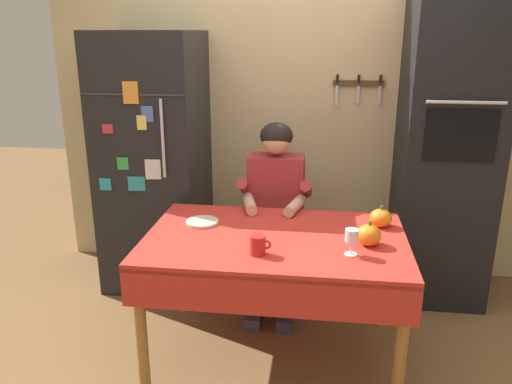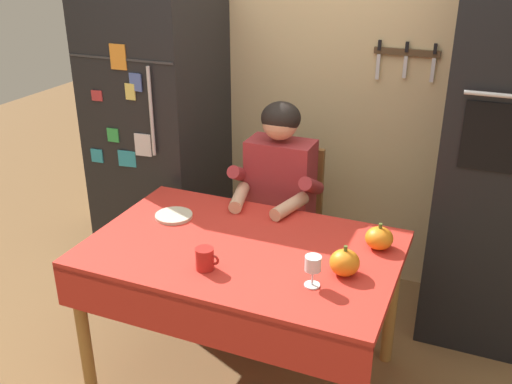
% 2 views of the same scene
% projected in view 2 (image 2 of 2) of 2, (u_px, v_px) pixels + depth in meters
% --- Properties ---
extents(back_wall_assembly, '(3.70, 0.13, 2.60)m').
position_uv_depth(back_wall_assembly, '(334.00, 70.00, 3.43)').
color(back_wall_assembly, '#D1B784').
rests_on(back_wall_assembly, ground).
extents(refrigerator, '(0.68, 0.71, 1.80)m').
position_uv_depth(refrigerator, '(160.00, 133.00, 3.61)').
color(refrigerator, black).
rests_on(refrigerator, ground).
extents(wall_oven, '(0.60, 0.64, 2.10)m').
position_uv_depth(wall_oven, '(506.00, 150.00, 2.88)').
color(wall_oven, black).
rests_on(wall_oven, ground).
extents(dining_table, '(1.40, 0.90, 0.74)m').
position_uv_depth(dining_table, '(240.00, 264.00, 2.63)').
color(dining_table, '#9E6B33').
rests_on(dining_table, ground).
extents(chair_behind_person, '(0.40, 0.40, 0.93)m').
position_uv_depth(chair_behind_person, '(287.00, 219.00, 3.38)').
color(chair_behind_person, brown).
rests_on(chair_behind_person, ground).
extents(seated_person, '(0.47, 0.55, 1.25)m').
position_uv_depth(seated_person, '(276.00, 196.00, 3.13)').
color(seated_person, '#38384C').
rests_on(seated_person, ground).
extents(coffee_mug, '(0.11, 0.08, 0.10)m').
position_uv_depth(coffee_mug, '(205.00, 259.00, 2.42)').
color(coffee_mug, '#B2231E').
rests_on(coffee_mug, dining_table).
extents(wine_glass, '(0.07, 0.07, 0.13)m').
position_uv_depth(wine_glass, '(313.00, 265.00, 2.28)').
color(wine_glass, white).
rests_on(wine_glass, dining_table).
extents(pumpkin_large, '(0.13, 0.13, 0.13)m').
position_uv_depth(pumpkin_large, '(345.00, 262.00, 2.38)').
color(pumpkin_large, orange).
rests_on(pumpkin_large, dining_table).
extents(pumpkin_medium, '(0.13, 0.13, 0.12)m').
position_uv_depth(pumpkin_medium, '(379.00, 238.00, 2.58)').
color(pumpkin_medium, orange).
rests_on(pumpkin_medium, dining_table).
extents(serving_tray, '(0.19, 0.19, 0.02)m').
position_uv_depth(serving_tray, '(174.00, 216.00, 2.88)').
color(serving_tray, beige).
rests_on(serving_tray, dining_table).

